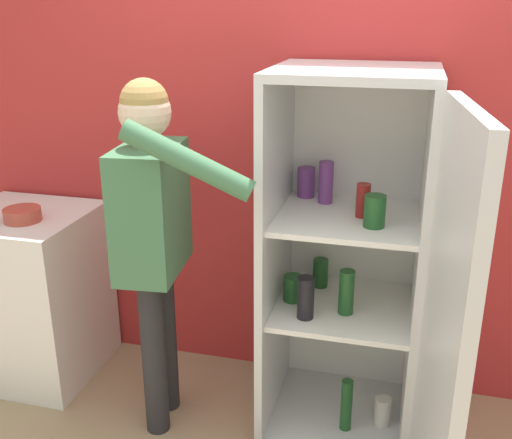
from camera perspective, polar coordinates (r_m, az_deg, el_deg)
wall_back at (r=2.89m, az=6.84°, el=7.61°), size 7.00×0.06×2.55m
refrigerator at (r=2.57m, az=10.17°, el=-4.89°), size 0.78×1.31×1.65m
person at (r=2.59m, az=-9.73°, el=0.11°), size 0.66×0.56×1.61m
counter at (r=3.39m, az=-20.61°, el=-6.62°), size 0.65×0.63×0.89m
bowl at (r=3.10m, az=-21.36°, el=0.43°), size 0.18×0.18×0.06m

